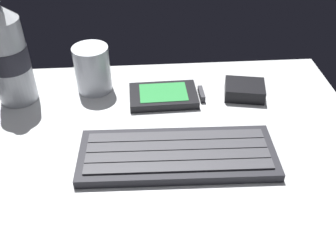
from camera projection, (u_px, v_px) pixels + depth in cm
name	position (u px, v px, depth cm)	size (l,w,h in cm)	color
ground_plane	(168.00, 146.00, 60.72)	(64.00, 48.00, 2.80)	#B7BABC
keyboard	(177.00, 154.00, 56.68)	(29.31, 11.84, 1.70)	#232328
handheld_device	(167.00, 96.00, 68.78)	(12.93, 7.88, 1.50)	black
juice_cup	(93.00, 71.00, 69.37)	(6.40, 6.40, 8.50)	silver
water_bottle	(7.00, 54.00, 63.75)	(6.73, 6.73, 20.80)	silver
charger_block	(245.00, 90.00, 69.34)	(7.00, 5.60, 2.40)	black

